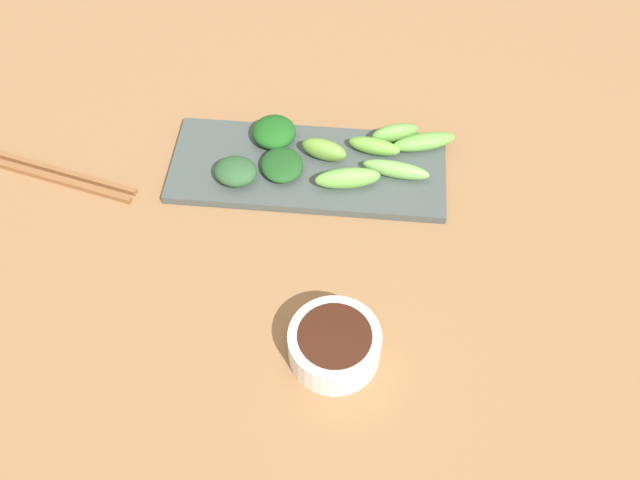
{
  "coord_description": "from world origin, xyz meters",
  "views": [
    {
      "loc": [
        -0.51,
        -0.05,
        0.75
      ],
      "look_at": [
        0.0,
        -0.0,
        0.05
      ],
      "focal_mm": 40.03,
      "sensor_mm": 36.0,
      "label": 1
    }
  ],
  "objects": [
    {
      "name": "serving_plate",
      "position": [
        0.14,
        0.03,
        0.03
      ],
      "size": [
        0.15,
        0.37,
        0.01
      ],
      "primitive_type": "cube",
      "color": "#46504D",
      "rests_on": "tabletop"
    },
    {
      "name": "tabletop",
      "position": [
        0.0,
        0.0,
        0.01
      ],
      "size": [
        2.1,
        2.1,
        0.02
      ],
      "primitive_type": "cube",
      "color": "#956A43",
      "rests_on": "ground"
    },
    {
      "name": "broccoli_stalk_7",
      "position": [
        0.13,
        -0.09,
        0.04
      ],
      "size": [
        0.03,
        0.09,
        0.02
      ],
      "primitive_type": "ellipsoid",
      "rotation": [
        0.0,
        0.0,
        -0.15
      ],
      "color": "#7ABB57",
      "rests_on": "serving_plate"
    },
    {
      "name": "broccoli_stalk_8",
      "position": [
        0.15,
        0.01,
        0.05
      ],
      "size": [
        0.04,
        0.07,
        0.03
      ],
      "primitive_type": "ellipsoid",
      "rotation": [
        0.0,
        0.0,
        -0.26
      ],
      "color": "#71A13F",
      "rests_on": "serving_plate"
    },
    {
      "name": "broccoli_stalk_6",
      "position": [
        0.2,
        -0.09,
        0.05
      ],
      "size": [
        0.04,
        0.07,
        0.03
      ],
      "primitive_type": "ellipsoid",
      "rotation": [
        0.0,
        0.0,
        0.32
      ],
      "color": "#68A247",
      "rests_on": "serving_plate"
    },
    {
      "name": "broccoli_stalk_5",
      "position": [
        0.19,
        -0.13,
        0.04
      ],
      "size": [
        0.05,
        0.09,
        0.02
      ],
      "primitive_type": "ellipsoid",
      "rotation": [
        0.0,
        0.0,
        0.31
      ],
      "color": "#68AC46",
      "rests_on": "serving_plate"
    },
    {
      "name": "sauce_bowl",
      "position": [
        -0.14,
        -0.03,
        0.04
      ],
      "size": [
        0.1,
        0.1,
        0.04
      ],
      "color": "white",
      "rests_on": "tabletop"
    },
    {
      "name": "broccoli_leafy_4",
      "position": [
        0.13,
        0.06,
        0.04
      ],
      "size": [
        0.08,
        0.07,
        0.02
      ],
      "primitive_type": "ellipsoid",
      "rotation": [
        0.0,
        0.0,
        0.3
      ],
      "color": "#1E4F1E",
      "rests_on": "serving_plate"
    },
    {
      "name": "broccoli_leafy_1",
      "position": [
        0.11,
        0.12,
        0.05
      ],
      "size": [
        0.06,
        0.06,
        0.03
      ],
      "primitive_type": "ellipsoid",
      "rotation": [
        0.0,
        0.0,
        -0.14
      ],
      "color": "#2E5831",
      "rests_on": "serving_plate"
    },
    {
      "name": "broccoli_stalk_3",
      "position": [
        0.11,
        -0.03,
        0.05
      ],
      "size": [
        0.04,
        0.09,
        0.03
      ],
      "primitive_type": "ellipsoid",
      "rotation": [
        0.0,
        0.0,
        0.19
      ],
      "color": "#70B74C",
      "rests_on": "serving_plate"
    },
    {
      "name": "broccoli_stalk_0",
      "position": [
        0.17,
        -0.06,
        0.04
      ],
      "size": [
        0.04,
        0.08,
        0.02
      ],
      "primitive_type": "ellipsoid",
      "rotation": [
        0.0,
        0.0,
        -0.18
      ],
      "color": "#6FAF41",
      "rests_on": "serving_plate"
    },
    {
      "name": "chopsticks",
      "position": [
        0.1,
        0.36,
        0.02
      ],
      "size": [
        0.08,
        0.23,
        0.01
      ],
      "rotation": [
        0.0,
        0.0,
        -0.24
      ],
      "color": "#915B33",
      "rests_on": "tabletop"
    },
    {
      "name": "broccoli_leafy_2",
      "position": [
        0.18,
        0.08,
        0.05
      ],
      "size": [
        0.07,
        0.07,
        0.03
      ],
      "primitive_type": "ellipsoid",
      "rotation": [
        0.0,
        0.0,
        0.2
      ],
      "color": "#1C5C1C",
      "rests_on": "serving_plate"
    }
  ]
}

